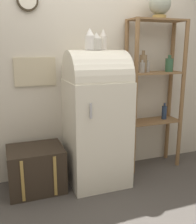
% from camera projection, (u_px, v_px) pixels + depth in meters
% --- Properties ---
extents(ground_plane, '(12.00, 12.00, 0.00)m').
position_uv_depth(ground_plane, '(104.00, 190.00, 2.84)').
color(ground_plane, '#4C4742').
extents(wall_back, '(7.00, 0.09, 2.70)m').
position_uv_depth(wall_back, '(86.00, 61.00, 3.05)').
color(wall_back, beige).
rests_on(wall_back, ground_plane).
extents(refrigerator, '(0.64, 0.66, 1.48)m').
position_uv_depth(refrigerator, '(96.00, 116.00, 2.88)').
color(refrigerator, silver).
rests_on(refrigerator, ground_plane).
extents(suitcase_trunk, '(0.58, 0.48, 0.47)m').
position_uv_depth(suitcase_trunk, '(36.00, 169.00, 2.81)').
color(suitcase_trunk, '#33281E').
rests_on(suitcase_trunk, ground_plane).
extents(shelf_unit, '(0.70, 0.31, 1.82)m').
position_uv_depth(shelf_unit, '(154.00, 85.00, 3.21)').
color(shelf_unit, olive).
rests_on(shelf_unit, ground_plane).
extents(globe, '(0.25, 0.25, 0.29)m').
position_uv_depth(globe, '(160.00, 4.00, 2.96)').
color(globe, '#AD8942').
rests_on(globe, shelf_unit).
extents(vase_left, '(0.10, 0.10, 0.22)m').
position_uv_depth(vase_left, '(90.00, 40.00, 2.66)').
color(vase_left, white).
rests_on(vase_left, refrigerator).
extents(vase_center, '(0.11, 0.11, 0.17)m').
position_uv_depth(vase_center, '(96.00, 42.00, 2.69)').
color(vase_center, beige).
rests_on(vase_center, refrigerator).
extents(vase_right, '(0.07, 0.07, 0.21)m').
position_uv_depth(vase_right, '(103.00, 40.00, 2.73)').
color(vase_right, silver).
rests_on(vase_right, refrigerator).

